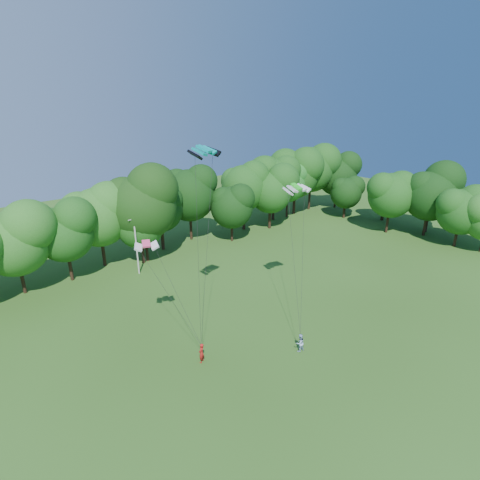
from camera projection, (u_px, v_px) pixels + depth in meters
ground at (344, 438)px, 24.65m from camera, size 160.00×160.00×0.00m
utility_pole at (136, 245)px, 46.84m from camera, size 1.50×0.19×7.50m
kite_flyer_left at (201, 353)px, 31.53m from camera, size 0.78×0.71×1.79m
kite_flyer_right at (300, 343)px, 32.95m from camera, size 0.89×0.74×1.69m
kite_teal at (204, 149)px, 29.48m from camera, size 3.13×2.10×0.58m
kite_green at (297, 187)px, 35.55m from camera, size 2.77×1.40×0.52m
kite_pink at (146, 244)px, 30.53m from camera, size 2.14×1.58×0.42m
tree_back_center at (142, 199)px, 48.96m from camera, size 9.68×9.68×14.08m
tree_back_east at (288, 181)px, 69.43m from camera, size 7.55×7.55×10.99m
tree_flank_east at (432, 189)px, 61.06m from camera, size 8.11×8.11×11.80m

